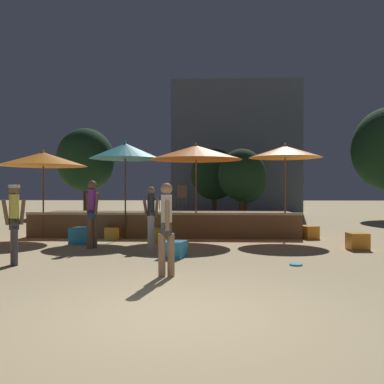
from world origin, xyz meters
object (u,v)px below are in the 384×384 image
Objects in this scene: patio_umbrella_3 at (196,153)px; background_tree_2 at (214,175)px; cube_seat_5 at (174,249)px; person_1 at (151,215)px; background_tree_4 at (242,175)px; background_tree_3 at (86,160)px; cube_seat_2 at (113,233)px; bistro_chair_1 at (152,195)px; patio_umbrella_2 at (43,159)px; cube_seat_3 at (358,241)px; patio_umbrella_0 at (125,151)px; person_2 at (14,220)px; person_3 at (166,226)px; bistro_chair_0 at (181,195)px; frisbee_disc at (296,264)px; person_4 at (92,211)px; patio_umbrella_1 at (285,152)px; cube_seat_4 at (310,232)px; background_tree_0 at (245,180)px; cube_seat_0 at (83,236)px; cube_seat_1 at (158,235)px.

background_tree_2 is (0.65, 10.02, -0.34)m from patio_umbrella_3.
cube_seat_5 is 0.39× the size of person_1.
background_tree_2 is 2.78m from background_tree_4.
cube_seat_2 is at bearing -69.80° from background_tree_3.
bistro_chair_1 is at bearing -106.00° from background_tree_2.
cube_seat_3 is (9.31, -2.26, -2.35)m from patio_umbrella_2.
cube_seat_5 is 0.12× the size of background_tree_3.
patio_umbrella_0 is at bearing 142.14° from bistro_chair_1.
cube_seat_3 is 13.08m from background_tree_2.
person_3 is (3.29, -1.04, -0.03)m from person_2.
patio_umbrella_2 is 5.98× the size of cube_seat_2.
patio_umbrella_0 is at bearing 161.64° from cube_seat_3.
bistro_chair_0 reaches higher than frisbee_disc.
background_tree_2 reaches higher than person_4.
person_3 is at bearing -88.20° from cube_seat_5.
patio_umbrella_1 reaches higher than person_3.
patio_umbrella_1 is at bearing -83.24° from person_2.
patio_umbrella_2 reaches higher than cube_seat_4.
cube_seat_5 is 3.51m from person_2.
cube_seat_5 is 0.20× the size of background_tree_0.
patio_umbrella_2 is (-7.85, -0.23, -0.23)m from patio_umbrella_1.
background_tree_4 is (4.27, 7.73, -0.50)m from patio_umbrella_0.
background_tree_3 reaches higher than patio_umbrella_0.
person_1 is 3.75m from person_2.
person_3 is at bearing 68.13° from person_4.
person_4 is at bearing -179.06° from cube_seat_3.
bistro_chair_0 and bistro_chair_1 have the same top height.
person_4 is (-6.35, -2.56, 0.80)m from cube_seat_4.
bistro_chair_0 reaches higher than cube_seat_2.
person_2 is at bearing -78.10° from background_tree_3.
frisbee_disc is (5.50, -3.33, -0.22)m from cube_seat_0.
patio_umbrella_3 is 0.57× the size of background_tree_3.
patio_umbrella_0 is 3.06m from cube_seat_0.
person_2 is at bearing 15.55° from person_4.
patio_umbrella_3 is at bearing 3.43° from patio_umbrella_0.
frisbee_disc is 19.75m from background_tree_3.
cube_seat_1 is at bearing -165.52° from cube_seat_4.
background_tree_4 reaches higher than patio_umbrella_0.
background_tree_3 is at bearing 120.67° from patio_umbrella_3.
cube_seat_1 is 0.31× the size of person_4.
bistro_chair_1 reaches higher than cube_seat_3.
patio_umbrella_3 is at bearing 151.78° from cube_seat_3.
bistro_chair_0 is (1.65, 2.05, -1.42)m from patio_umbrella_0.
cube_seat_0 is 0.42× the size of person_2.
patio_umbrella_1 is at bearing 14.82° from cube_seat_0.
patio_umbrella_0 is at bearing -140.17° from person_1.
person_2 is (-0.97, -4.72, 0.75)m from cube_seat_2.
cube_seat_0 is 10.88m from background_tree_0.
cube_seat_3 is at bearing -103.17° from person_2.
background_tree_2 is (3.34, 12.46, 1.42)m from person_4.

